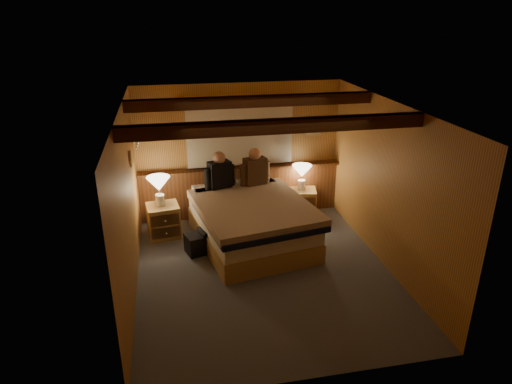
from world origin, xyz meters
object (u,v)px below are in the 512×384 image
object	(u,v)px
lamp_right	(302,173)
person_right	(255,169)
bed	(251,222)
nightstand_right	(303,203)
lamp_left	(159,186)
duffel_bag	(203,242)
nightstand_left	(164,221)
person_left	(220,173)

from	to	relation	value
lamp_right	person_right	bearing A→B (deg)	-171.19
bed	nightstand_right	size ratio (longest dim) A/B	4.48
person_right	lamp_left	bearing A→B (deg)	171.32
nightstand_right	lamp_right	distance (m)	0.58
bed	lamp_left	size ratio (longest dim) A/B	4.85
nightstand_right	duffel_bag	xyz separation A→B (m)	(-1.92, -0.98, -0.09)
lamp_left	person_right	world-z (taller)	person_right
lamp_right	duffel_bag	size ratio (longest dim) A/B	0.78
bed	lamp_right	size ratio (longest dim) A/B	5.23
nightstand_right	person_right	world-z (taller)	person_right
lamp_right	duffel_bag	world-z (taller)	lamp_right
lamp_left	nightstand_left	bearing A→B (deg)	-27.67
nightstand_right	duffel_bag	world-z (taller)	nightstand_right
person_left	person_right	distance (m)	0.62
person_right	lamp_right	bearing A→B (deg)	-7.48
lamp_right	duffel_bag	bearing A→B (deg)	-151.76
bed	duffel_bag	world-z (taller)	bed
bed	nightstand_right	world-z (taller)	bed
lamp_right	person_left	size ratio (longest dim) A/B	0.69
bed	duffel_bag	size ratio (longest dim) A/B	4.09
lamp_left	lamp_right	xyz separation A→B (m)	(2.51, 0.35, -0.08)
bed	person_left	size ratio (longest dim) A/B	3.63
lamp_left	person_left	xyz separation A→B (m)	(1.01, 0.17, 0.09)
bed	duffel_bag	distance (m)	0.84
lamp_left	duffel_bag	distance (m)	1.17
nightstand_left	duffel_bag	distance (m)	0.88
nightstand_right	person_left	world-z (taller)	person_left
lamp_right	lamp_left	bearing A→B (deg)	-171.97
lamp_left	person_left	bearing A→B (deg)	9.52
nightstand_left	person_left	size ratio (longest dim) A/B	0.85
lamp_right	nightstand_right	bearing A→B (deg)	-48.13
bed	lamp_right	xyz separation A→B (m)	(1.09, 0.89, 0.45)
lamp_right	person_right	world-z (taller)	person_right
lamp_left	nightstand_right	bearing A→B (deg)	7.19
nightstand_right	person_left	distance (m)	1.70
lamp_right	person_left	bearing A→B (deg)	-172.98
person_left	person_right	size ratio (longest dim) A/B	0.99
nightstand_right	person_left	xyz separation A→B (m)	(-1.53, -0.15, 0.74)
person_left	lamp_right	bearing A→B (deg)	-10.87
duffel_bag	bed	bearing A→B (deg)	-8.09
lamp_right	duffel_bag	xyz separation A→B (m)	(-1.89, -1.02, -0.67)
nightstand_right	person_right	xyz separation A→B (m)	(-0.91, -0.10, 0.74)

